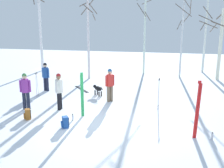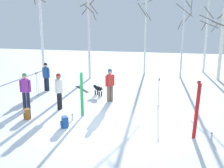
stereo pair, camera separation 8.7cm
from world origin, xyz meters
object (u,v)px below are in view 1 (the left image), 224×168
(ski_poles_0, at_px, (159,92))
(person_3, at_px, (59,89))
(person_1, at_px, (110,83))
(ski_pair_planted_1, at_px, (197,110))
(dog, at_px, (98,89))
(backpack_0, at_px, (27,114))
(ski_pair_lying_0, at_px, (81,89))
(birch_tree_0, at_px, (40,31))
(person_0, at_px, (46,75))
(water_bottle_1, at_px, (212,136))
(ski_pair_planted_2, at_px, (82,95))
(ski_poles_1, at_px, (37,84))
(birch_tree_2, at_px, (145,30))
(birch_tree_5, at_px, (221,43))
(birch_tree_4, at_px, (205,35))
(backpack_1, at_px, (65,122))
(birch_tree_3, at_px, (182,32))
(person_2, at_px, (25,89))
(birch_tree_1, at_px, (88,33))
(water_bottle_0, at_px, (73,117))

(ski_poles_0, bearing_deg, person_3, -161.79)
(person_1, xyz_separation_m, ski_pair_planted_1, (4.05, -3.43, 0.03))
(dog, bearing_deg, ski_pair_planted_1, -40.95)
(person_1, height_order, backpack_0, person_1)
(ski_pair_lying_0, xyz_separation_m, birch_tree_0, (-6.05, 5.64, 3.44))
(person_0, relative_size, water_bottle_1, 6.24)
(ski_pair_planted_2, relative_size, ski_poles_1, 1.41)
(backpack_0, relative_size, birch_tree_0, 0.07)
(birch_tree_2, height_order, birch_tree_5, birch_tree_2)
(birch_tree_4, relative_size, birch_tree_5, 1.19)
(water_bottle_1, bearing_deg, birch_tree_5, 81.69)
(ski_pair_lying_0, xyz_separation_m, birch_tree_4, (7.79, 8.44, 3.15))
(person_3, distance_m, birch_tree_2, 10.85)
(backpack_1, relative_size, birch_tree_4, 0.07)
(dog, distance_m, birch_tree_3, 8.70)
(ski_pair_planted_1, bearing_deg, birch_tree_3, 92.90)
(ski_pair_planted_1, height_order, ski_pair_planted_2, ski_pair_planted_1)
(person_1, distance_m, ski_pair_planted_2, 2.49)
(person_3, bearing_deg, person_1, 44.00)
(birch_tree_2, relative_size, birch_tree_3, 1.04)
(backpack_0, xyz_separation_m, water_bottle_1, (7.21, -0.06, -0.08))
(person_2, bearing_deg, ski_pair_lying_0, 76.46)
(person_1, distance_m, backpack_0, 4.35)
(water_bottle_1, distance_m, birch_tree_4, 14.25)
(ski_pair_planted_2, relative_size, birch_tree_5, 0.38)
(ski_poles_1, distance_m, birch_tree_4, 14.48)
(birch_tree_0, bearing_deg, birch_tree_1, -23.61)
(dog, relative_size, birch_tree_5, 0.15)
(ski_pair_planted_2, xyz_separation_m, backpack_1, (-0.18, -1.35, -0.74))
(water_bottle_0, bearing_deg, dog, 93.31)
(birch_tree_2, bearing_deg, ski_pair_planted_2, -95.71)
(ski_pair_lying_0, relative_size, birch_tree_1, 0.23)
(ski_poles_0, distance_m, backpack_1, 4.71)
(person_0, relative_size, dog, 2.30)
(person_2, xyz_separation_m, ski_pair_planted_1, (7.49, -1.20, 0.03))
(ski_poles_0, xyz_separation_m, birch_tree_4, (2.87, 10.86, 2.39))
(water_bottle_1, bearing_deg, birch_tree_1, 131.32)
(person_0, distance_m, person_3, 3.80)
(water_bottle_0, bearing_deg, backpack_1, -87.45)
(person_3, xyz_separation_m, ski_poles_0, (4.43, 1.46, -0.22))
(person_2, height_order, birch_tree_0, birch_tree_0)
(person_0, relative_size, birch_tree_5, 0.34)
(person_3, relative_size, birch_tree_0, 0.26)
(person_2, distance_m, ski_pair_planted_2, 2.91)
(person_2, xyz_separation_m, backpack_0, (0.82, -1.15, -0.77))
(person_2, relative_size, ski_pair_planted_2, 0.89)
(ski_pair_planted_2, distance_m, backpack_0, 2.41)
(backpack_0, height_order, birch_tree_5, birch_tree_5)
(person_0, distance_m, person_2, 3.44)
(ski_pair_lying_0, height_order, ski_poles_1, ski_poles_1)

